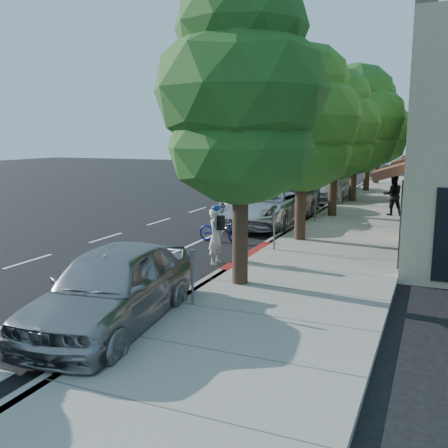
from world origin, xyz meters
The scene contains 18 objects.
ground centered at (0.00, 0.00, 0.00)m, with size 120.00×120.00×0.00m, color black.
sidewalk centered at (2.30, 8.00, 0.07)m, with size 4.60×56.00×0.15m, color gray.
curb centered at (0.00, 8.00, 0.07)m, with size 0.30×56.00×0.15m, color #9E998E.
curb_red_segment centered at (0.00, 1.00, 0.07)m, with size 0.32×4.00×0.15m, color maroon.
street_tree_0 centered at (0.90, -2.00, 4.82)m, with size 4.27×4.27×7.66m.
street_tree_1 centered at (0.90, 4.00, 4.40)m, with size 4.19×4.19×7.08m.
street_tree_2 centered at (0.90, 10.00, 4.33)m, with size 4.18×4.18×6.99m.
street_tree_3 centered at (0.90, 16.00, 4.74)m, with size 5.55×5.55×7.93m.
street_tree_4 centered at (0.90, 22.00, 4.94)m, with size 4.60×4.60×7.92m.
street_tree_5 centered at (0.90, 28.00, 4.43)m, with size 5.18×5.18×7.41m.
cyclist centered at (-0.70, 0.08, 0.85)m, with size 0.62×0.41×1.70m, color silver.
bicycle centered at (-1.80, 3.00, 0.47)m, with size 0.62×1.79×0.94m, color navy.
silver_suv centered at (-1.42, 7.22, 0.89)m, with size 2.94×6.37×1.77m, color silver.
dark_sedan centered at (-0.99, 11.12, 0.75)m, with size 1.60×4.58×1.51m, color black.
white_pickup centered at (-0.56, 16.64, 0.81)m, with size 2.27×5.57×1.62m, color silver.
dark_suv_far centered at (-1.12, 21.50, 0.83)m, with size 1.95×4.86×1.65m, color black.
near_car_a centered at (-0.50, -5.50, 0.85)m, with size 2.01×5.01×1.71m, color #9B9A9E.
pedestrian centered at (3.50, 11.25, 1.11)m, with size 0.94×0.73×1.93m, color black.
Camera 1 is at (5.38, -13.51, 3.86)m, focal length 40.00 mm.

